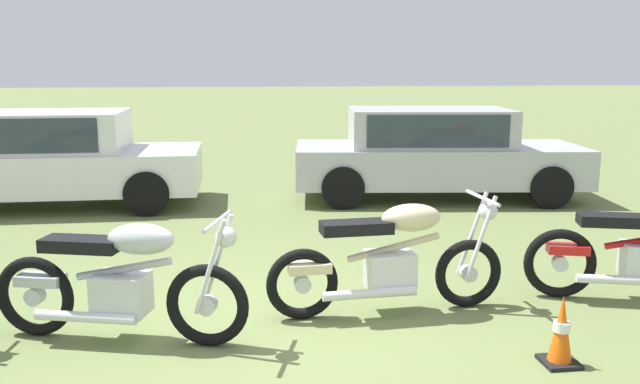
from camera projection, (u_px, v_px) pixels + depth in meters
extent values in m
plane|color=olive|center=(268.00, 330.00, 5.33)|extent=(120.00, 120.00, 0.00)
torus|color=black|center=(207.00, 305.00, 4.97)|extent=(0.65, 0.26, 0.65)
torus|color=black|center=(35.00, 296.00, 5.16)|extent=(0.65, 0.26, 0.65)
cylinder|color=silver|center=(207.00, 305.00, 4.97)|extent=(0.16, 0.13, 0.14)
cylinder|color=silver|center=(35.00, 296.00, 5.16)|extent=(0.16, 0.13, 0.14)
cylinder|color=silver|center=(217.00, 260.00, 4.99)|extent=(0.27, 0.11, 0.73)
cylinder|color=silver|center=(210.00, 267.00, 4.81)|extent=(0.27, 0.11, 0.73)
cube|color=silver|center=(122.00, 294.00, 5.05)|extent=(0.47, 0.40, 0.32)
cylinder|color=#B7BABF|center=(124.00, 269.00, 5.01)|extent=(0.75, 0.27, 0.22)
ellipsoid|color=#B7BABF|center=(141.00, 239.00, 4.94)|extent=(0.57, 0.39, 0.24)
cube|color=black|center=(82.00, 244.00, 5.02)|extent=(0.64, 0.39, 0.10)
cube|color=#B7BABF|center=(41.00, 280.00, 5.13)|extent=(0.40, 0.27, 0.08)
cylinder|color=silver|center=(218.00, 221.00, 4.83)|extent=(0.20, 0.62, 0.03)
sphere|color=silver|center=(226.00, 237.00, 4.84)|extent=(0.20, 0.20, 0.16)
cylinder|color=silver|center=(86.00, 317.00, 4.95)|extent=(0.79, 0.29, 0.08)
torus|color=black|center=(468.00, 273.00, 5.78)|extent=(0.62, 0.13, 0.61)
torus|color=black|center=(302.00, 284.00, 5.50)|extent=(0.62, 0.13, 0.61)
cylinder|color=silver|center=(468.00, 273.00, 5.78)|extent=(0.15, 0.11, 0.14)
cylinder|color=silver|center=(302.00, 284.00, 5.50)|extent=(0.15, 0.11, 0.14)
cylinder|color=silver|center=(472.00, 233.00, 5.82)|extent=(0.28, 0.05, 0.75)
cylinder|color=silver|center=(481.00, 239.00, 5.64)|extent=(0.28, 0.05, 0.75)
cube|color=silver|center=(390.00, 270.00, 5.63)|extent=(0.42, 0.32, 0.32)
cylinder|color=beige|center=(394.00, 247.00, 5.60)|extent=(0.81, 0.11, 0.23)
ellipsoid|color=beige|center=(411.00, 218.00, 5.58)|extent=(0.54, 0.29, 0.24)
cube|color=black|center=(356.00, 227.00, 5.50)|extent=(0.61, 0.28, 0.10)
cube|color=beige|center=(309.00, 268.00, 5.49)|extent=(0.37, 0.20, 0.08)
cylinder|color=silver|center=(482.00, 198.00, 5.67)|extent=(0.07, 0.64, 0.03)
sphere|color=silver|center=(488.00, 211.00, 5.71)|extent=(0.17, 0.17, 0.16)
cylinder|color=silver|center=(370.00, 294.00, 5.46)|extent=(0.80, 0.13, 0.08)
torus|color=black|center=(560.00, 263.00, 6.02)|extent=(0.65, 0.26, 0.65)
cylinder|color=silver|center=(560.00, 263.00, 6.02)|extent=(0.16, 0.13, 0.14)
cube|color=black|center=(613.00, 220.00, 5.88)|extent=(0.64, 0.39, 0.10)
cube|color=red|center=(568.00, 249.00, 5.98)|extent=(0.40, 0.27, 0.08)
cylinder|color=silver|center=(623.00, 280.00, 5.81)|extent=(0.79, 0.30, 0.08)
cube|color=silver|center=(45.00, 170.00, 9.87)|extent=(4.59, 1.77, 0.60)
cube|color=silver|center=(13.00, 132.00, 9.71)|extent=(3.21, 1.59, 0.60)
cube|color=#2D3842|center=(13.00, 131.00, 9.70)|extent=(2.73, 1.62, 0.48)
cylinder|color=black|center=(160.00, 175.00, 10.90)|extent=(0.64, 0.22, 0.64)
cylinder|color=black|center=(147.00, 193.00, 9.32)|extent=(0.64, 0.22, 0.64)
cube|color=#B2B5BA|center=(437.00, 164.00, 10.52)|extent=(4.67, 2.26, 0.60)
cube|color=#B2B5BA|center=(429.00, 128.00, 10.41)|extent=(2.64, 1.85, 0.60)
cube|color=#2D3842|center=(429.00, 126.00, 10.41)|extent=(2.28, 1.84, 0.48)
cylinder|color=black|center=(517.00, 170.00, 11.38)|extent=(0.66, 0.29, 0.64)
cylinder|color=black|center=(550.00, 187.00, 9.79)|extent=(0.66, 0.29, 0.64)
cylinder|color=black|center=(339.00, 170.00, 11.34)|extent=(0.66, 0.29, 0.64)
cylinder|color=black|center=(343.00, 187.00, 9.76)|extent=(0.66, 0.29, 0.64)
cone|color=#EA590F|center=(561.00, 330.00, 4.67)|extent=(0.18, 0.18, 0.52)
cube|color=black|center=(559.00, 362.00, 4.72)|extent=(0.25, 0.25, 0.03)
cylinder|color=white|center=(562.00, 327.00, 4.66)|extent=(0.12, 0.12, 0.07)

